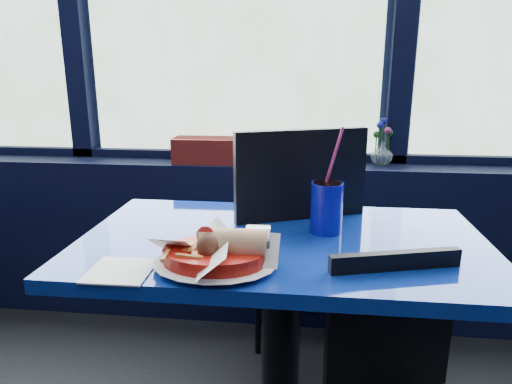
% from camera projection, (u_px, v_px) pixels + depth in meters
% --- Properties ---
extents(window_sill, '(5.00, 0.26, 0.80)m').
position_uv_depth(window_sill, '(233.00, 239.00, 2.32)').
color(window_sill, black).
rests_on(window_sill, ground).
extents(near_table, '(1.20, 0.70, 0.75)m').
position_uv_depth(near_table, '(282.00, 293.00, 1.41)').
color(near_table, black).
rests_on(near_table, ground).
extents(chair_near_back, '(0.62, 0.62, 1.05)m').
position_uv_depth(chair_near_back, '(314.00, 246.00, 1.69)').
color(chair_near_back, black).
rests_on(chair_near_back, ground).
extents(planter_box, '(0.60, 0.16, 0.12)m').
position_uv_depth(planter_box, '(236.00, 151.00, 2.17)').
color(planter_box, maroon).
rests_on(planter_box, window_sill).
extents(flower_vase, '(0.14, 0.14, 0.22)m').
position_uv_depth(flower_vase, '(382.00, 151.00, 2.13)').
color(flower_vase, silver).
rests_on(flower_vase, window_sill).
extents(food_basket, '(0.35, 0.35, 0.10)m').
position_uv_depth(food_basket, '(217.00, 254.00, 1.15)').
color(food_basket, '#B0140B').
rests_on(food_basket, near_table).
extents(ketchup_bottle, '(0.05, 0.05, 0.20)m').
position_uv_depth(ketchup_bottle, '(254.00, 186.00, 1.61)').
color(ketchup_bottle, '#B0140B').
rests_on(ketchup_bottle, near_table).
extents(soda_cup, '(0.10, 0.10, 0.33)m').
position_uv_depth(soda_cup, '(327.00, 206.00, 1.39)').
color(soda_cup, '#0E0E9A').
rests_on(soda_cup, near_table).
extents(napkin, '(0.16, 0.16, 0.00)m').
position_uv_depth(napkin, '(120.00, 271.00, 1.13)').
color(napkin, white).
rests_on(napkin, near_table).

